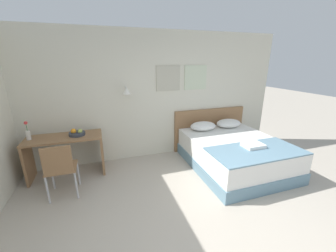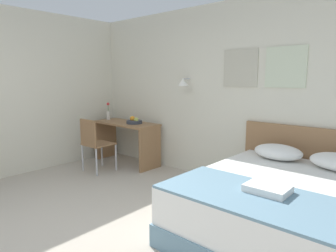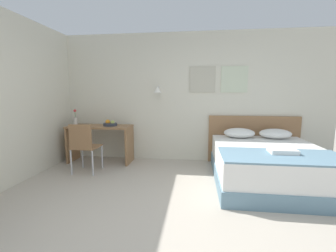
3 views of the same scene
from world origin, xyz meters
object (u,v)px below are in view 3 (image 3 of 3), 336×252
throw_blanket (283,156)px  desk_chair (84,144)px  pillow_left (239,133)px  fruit_bowl (110,124)px  flower_vase (75,119)px  desk (100,136)px  folded_towel_near_foot (282,151)px  pillow_right (275,134)px  bed (268,165)px  headboard (253,140)px

throw_blanket → desk_chair: (-3.12, 0.57, -0.05)m
pillow_left → fruit_bowl: bearing=-179.3°
throw_blanket → fruit_bowl: (-2.91, 1.29, 0.21)m
pillow_left → flower_vase: size_ratio=1.76×
fruit_bowl → desk: bearing=-178.4°
flower_vase → throw_blanket: bearing=-19.6°
folded_towel_near_foot → pillow_right: bearing=76.3°
desk_chair → flower_vase: 0.98m
bed → flower_vase: bearing=168.8°
desk → pillow_left: bearing=0.8°
pillow_right → folded_towel_near_foot: 1.21m
bed → throw_blanket: throw_blanket is taller
pillow_left → throw_blanket: 1.36m
bed → folded_towel_near_foot: (0.04, -0.44, 0.35)m
bed → headboard: bearing=90.0°
fruit_bowl → flower_vase: (-0.76, 0.02, 0.08)m
pillow_right → desk: (-3.46, -0.04, -0.13)m
headboard → desk: headboard is taller
bed → headboard: size_ratio=1.11×
throw_blanket → flower_vase: (-3.67, 1.30, 0.29)m
throw_blanket → folded_towel_near_foot: size_ratio=4.56×
folded_towel_near_foot → desk_chair: 3.19m
folded_towel_near_foot → desk: desk is taller
headboard → folded_towel_near_foot: bearing=-88.3°
bed → throw_blanket: size_ratio=1.23×
desk_chair → bed: bearing=0.1°
throw_blanket → desk: bearing=157.7°
desk_chair → folded_towel_near_foot: bearing=-7.8°
pillow_left → pillow_right: bearing=0.0°
desk_chair → fruit_bowl: (0.21, 0.71, 0.27)m
fruit_bowl → flower_vase: size_ratio=0.84×
pillow_left → headboard: bearing=40.6°
pillow_right → headboard: bearing=139.4°
headboard → pillow_right: (0.33, -0.28, 0.18)m
bed → fruit_bowl: 3.04m
pillow_left → pillow_right: size_ratio=1.00×
throw_blanket → flower_vase: 3.90m
desk → flower_vase: size_ratio=3.88×
headboard → bed: bearing=-90.0°
flower_vase → fruit_bowl: bearing=-1.3°
pillow_left → desk_chair: desk_chair is taller
bed → pillow_right: bearing=65.9°
pillow_left → flower_vase: flower_vase is taller
desk_chair → fruit_bowl: desk_chair is taller
desk → flower_vase: bearing=177.6°
headboard → folded_towel_near_foot: (0.04, -1.46, 0.15)m
desk → desk_chair: size_ratio=1.43×
throw_blanket → folded_towel_near_foot: folded_towel_near_foot is taller
desk_chair → flower_vase: bearing=126.8°
bed → folded_towel_near_foot: bearing=-84.4°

